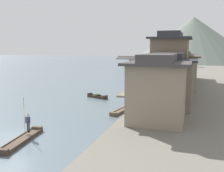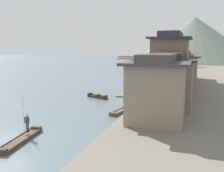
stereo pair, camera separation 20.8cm
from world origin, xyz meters
TOP-DOWN VIEW (x-y plane):
  - ground_plane at (0.00, 0.00)m, footprint 400.00×400.00m
  - riverbank_right at (16.55, 30.00)m, footprint 18.00×110.00m
  - boat_foreground_poled at (1.07, -0.67)m, footprint 1.75×5.70m
  - boatman_person at (0.90, 0.45)m, footprint 0.57×0.29m
  - boat_moored_nearest at (6.16, 11.55)m, footprint 1.77×5.37m
  - boat_moored_second at (5.64, 22.89)m, footprint 1.32×4.92m
  - boat_moored_third at (-3.95, 59.54)m, footprint 5.19×2.81m
  - boat_moored_far at (0.20, 18.36)m, footprint 3.63×2.15m
  - house_waterfront_nearest at (11.08, 5.46)m, footprint 5.94×5.71m
  - house_waterfront_second at (11.35, 11.79)m, footprint 6.49×5.73m
  - house_waterfront_tall at (10.95, 18.09)m, footprint 5.70×7.14m
  - house_waterfront_narrow at (11.58, 25.57)m, footprint 6.95×8.36m
  - house_waterfront_far at (11.39, 33.85)m, footprint 6.56×8.07m
  - house_waterfront_end at (10.84, 41.18)m, footprint 5.47×5.74m
  - stone_bridge at (0.00, 76.64)m, footprint 29.12×2.40m
  - hill_far_west at (12.61, 119.85)m, footprint 63.79×63.79m

SIDE VIEW (x-z plane):
  - ground_plane at x=0.00m, z-range 0.00..0.00m
  - boat_moored_nearest at x=6.16m, z-range -0.07..0.36m
  - boat_foreground_poled at x=1.07m, z-range -0.08..0.38m
  - boat_moored_third at x=-3.95m, z-range -0.12..0.56m
  - boat_moored_far at x=0.20m, z-range -0.09..0.63m
  - boat_moored_second at x=5.64m, z-range -0.12..0.70m
  - riverbank_right at x=16.55m, z-range 0.00..0.90m
  - boatman_person at x=0.90m, z-range -0.05..2.99m
  - stone_bridge at x=0.00m, z-range 0.73..5.18m
  - house_waterfront_narrow at x=11.58m, z-range 0.82..6.96m
  - house_waterfront_far at x=11.39m, z-range 0.82..6.96m
  - house_waterfront_second at x=11.35m, z-range 0.84..6.98m
  - house_waterfront_nearest at x=11.08m, z-range 0.84..6.98m
  - house_waterfront_end at x=10.84m, z-range 0.85..6.99m
  - house_waterfront_tall at x=10.95m, z-range 0.83..9.57m
  - hill_far_west at x=12.61m, z-range 0.00..22.80m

